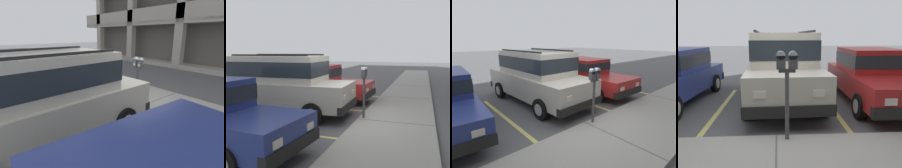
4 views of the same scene
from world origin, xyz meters
The scene contains 6 objects.
ground_plane centered at (0.00, 0.00, -0.05)m, with size 80.00×80.00×0.10m.
sidewalk centered at (0.00, 1.30, 0.06)m, with size 40.00×2.20×0.12m.
parking_stall_lines centered at (1.49, -1.40, 0.00)m, with size 12.01×4.80×0.01m.
silver_suv centered at (-0.16, -2.50, 1.09)m, with size 2.16×4.86×2.03m.
red_sedan centered at (-2.79, -2.28, 0.82)m, with size 1.92×4.52×1.54m.
parking_meter_near centered at (-0.19, 0.35, 1.27)m, with size 0.35×0.12×1.54m.
Camera 3 is at (3.41, 3.26, 2.37)m, focal length 28.00 mm.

